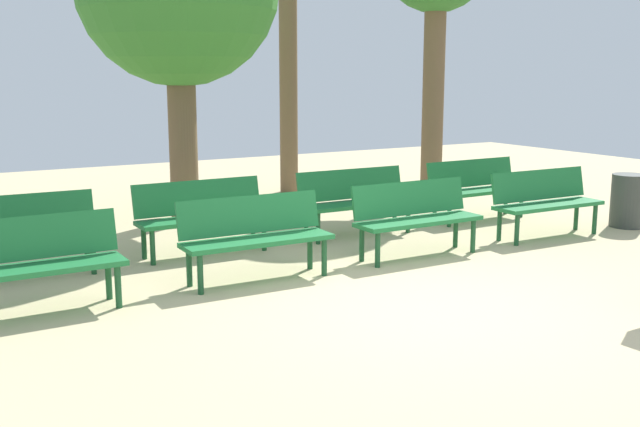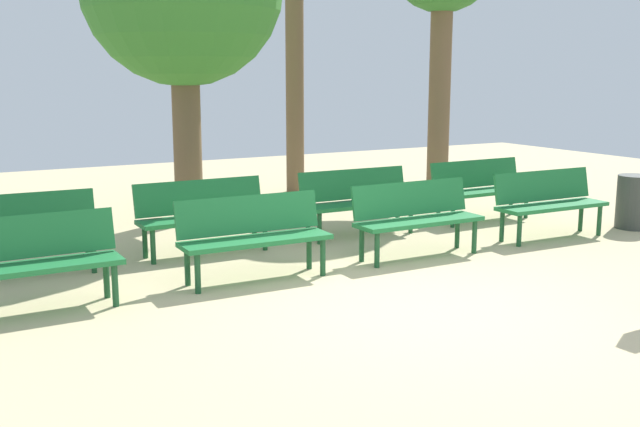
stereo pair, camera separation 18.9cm
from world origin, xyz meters
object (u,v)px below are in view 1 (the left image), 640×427
object	(u,v)px
bench_r0_c3	(545,199)
bench_r0_c1	(255,232)
bench_r1_c1	(202,212)
trash_bin	(628,201)
bench_r0_c0	(31,259)
bench_r1_c0	(19,231)
bench_r1_c2	(355,198)
bench_r0_c2	(415,214)
tree_2	(289,97)
bench_r1_c3	(476,186)

from	to	relation	value
bench_r0_c3	bench_r0_c1	bearing A→B (deg)	-179.22
bench_r0_c1	bench_r1_c1	bearing A→B (deg)	93.22
trash_bin	bench_r0_c3	bearing A→B (deg)	174.06
bench_r0_c0	bench_r1_c0	bearing A→B (deg)	84.91
bench_r1_c2	bench_r1_c1	bearing A→B (deg)	179.74
bench_r0_c0	bench_r1_c0	world-z (taller)	same
bench_r0_c2	trash_bin	world-z (taller)	bench_r0_c2
bench_r1_c0	bench_r1_c1	xyz separation A→B (m)	(2.07, 0.02, 0.00)
bench_r1_c2	bench_r0_c3	bearing A→B (deg)	-31.23
bench_r1_c0	tree_2	bearing A→B (deg)	37.04
bench_r0_c3	bench_r1_c0	xyz separation A→B (m)	(-6.33, 1.36, 0.00)
bench_r1_c3	bench_r1_c0	bearing A→B (deg)	179.29
bench_r0_c2	bench_r1_c1	bearing A→B (deg)	147.36
bench_r0_c3	bench_r1_c3	size ratio (longest dim) A/B	1.00
trash_bin	bench_r0_c2	bearing A→B (deg)	177.26
bench_r1_c3	bench_r0_c2	bearing A→B (deg)	-148.69
bench_r1_c0	bench_r1_c1	bearing A→B (deg)	2.54
bench_r0_c1	bench_r0_c3	bearing A→B (deg)	0.48
tree_2	trash_bin	world-z (taller)	tree_2
bench_r0_c1	bench_r1_c1	distance (m)	1.35
bench_r0_c0	bench_r1_c2	bearing A→B (deg)	16.28
bench_r0_c1	tree_2	world-z (taller)	tree_2
bench_r0_c0	bench_r0_c3	bearing A→B (deg)	-0.87
bench_r1_c0	bench_r0_c2	bearing A→B (deg)	-15.87
trash_bin	bench_r0_c1	bearing A→B (deg)	178.07
bench_r0_c0	bench_r1_c3	distance (m)	6.58
bench_r0_c3	bench_r1_c2	distance (m)	2.50
bench_r1_c1	tree_2	world-z (taller)	tree_2
bench_r1_c1	trash_bin	xyz separation A→B (m)	(5.75, -1.54, -0.13)
bench_r1_c3	trash_bin	size ratio (longest dim) A/B	2.15
bench_r0_c0	bench_r0_c1	world-z (taller)	same
bench_r0_c2	bench_r1_c3	world-z (taller)	same
bench_r0_c3	bench_r1_c2	size ratio (longest dim) A/B	1.00
bench_r0_c1	bench_r1_c0	xyz separation A→B (m)	(-2.12, 1.32, 0.00)
bench_r1_c3	bench_r0_c1	bearing A→B (deg)	-163.34
bench_r0_c1	bench_r1_c3	size ratio (longest dim) A/B	1.00
bench_r0_c1	bench_r1_c0	world-z (taller)	same
bench_r0_c2	bench_r0_c0	bearing A→B (deg)	179.94
bench_r0_c2	bench_r1_c3	size ratio (longest dim) A/B	1.00
bench_r1_c0	trash_bin	world-z (taller)	bench_r1_c0
bench_r0_c1	bench_r1_c0	bearing A→B (deg)	148.96
bench_r1_c2	trash_bin	size ratio (longest dim) A/B	2.16
bench_r0_c0	tree_2	distance (m)	7.35
bench_r1_c0	tree_2	distance (m)	6.43
bench_r1_c2	bench_r0_c0	bearing A→B (deg)	-162.00
bench_r0_c1	bench_r1_c2	distance (m)	2.47
bench_r0_c0	bench_r0_c2	bearing A→B (deg)	-0.72
bench_r1_c0	bench_r1_c2	xyz separation A→B (m)	(4.21, -0.02, 0.00)
bench_r0_c2	bench_r1_c2	size ratio (longest dim) A/B	0.99
bench_r0_c2	bench_r0_c3	world-z (taller)	same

